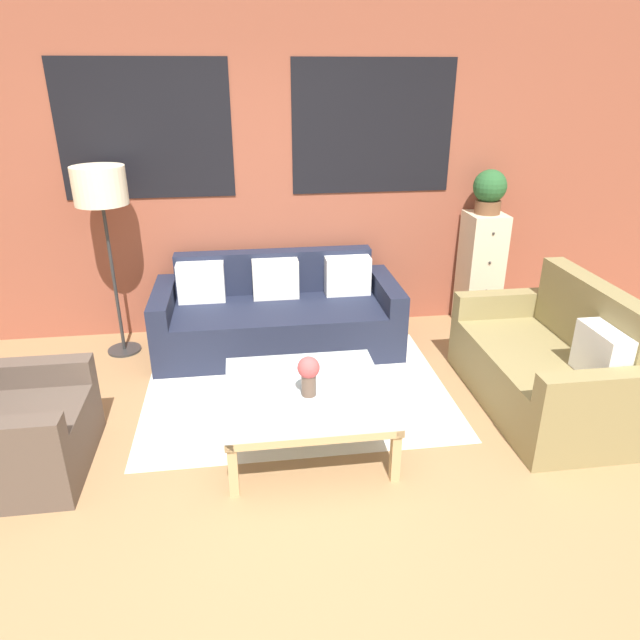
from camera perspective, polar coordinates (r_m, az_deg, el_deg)
The scene contains 11 objects.
ground_plane at distance 3.46m, azimuth -2.69°, elevation -16.79°, with size 16.00×16.00×0.00m, color #9E754C.
wall_back_brick at distance 5.14m, azimuth -5.67°, elevation 14.18°, with size 8.40×0.09×2.80m.
rug at distance 4.40m, azimuth -2.35°, elevation -6.95°, with size 2.27×1.70×0.00m.
couch_dark at distance 4.99m, azimuth -4.26°, elevation 0.45°, with size 2.06×0.88×0.78m.
settee_vintage at distance 4.38m, azimuth 21.88°, elevation -4.35°, with size 0.80×1.49×0.92m.
armchair_corner at distance 3.91m, azimuth -28.72°, elevation -9.73°, with size 0.80×0.85×0.84m.
coffee_table at distance 3.68m, azimuth -1.41°, elevation -7.64°, with size 1.02×1.02×0.38m.
floor_lamp at distance 4.85m, azimuth -21.09°, elevation 11.78°, with size 0.41×0.41×1.58m.
drawer_cabinet at distance 5.54m, azimuth 15.71°, elevation 4.81°, with size 0.33×0.38×1.07m.
potted_plant at distance 5.36m, azimuth 16.59°, elevation 12.32°, with size 0.29×0.29×0.39m.
flower_vase at distance 3.53m, azimuth -1.15°, elevation -5.32°, with size 0.14×0.14×0.26m.
Camera 1 is at (-0.21, -2.63, 2.24)m, focal length 32.00 mm.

